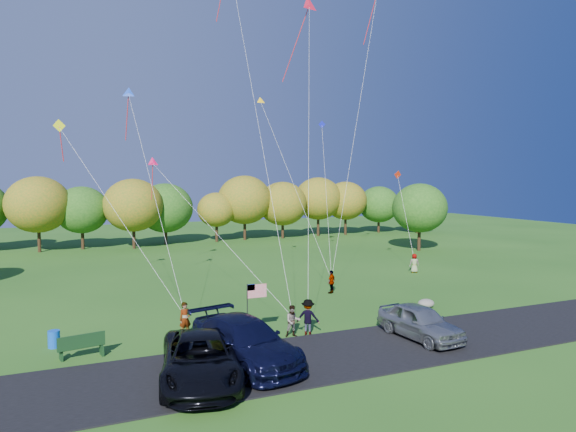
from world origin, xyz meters
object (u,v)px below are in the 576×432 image
Objects in this scene: minivan_silver at (420,322)px; flyer_b at (293,321)px; minivan_dark at (201,359)px; trash_barrel at (54,339)px; flyer_d at (331,282)px; minivan_navy at (245,342)px; park_bench at (82,345)px; flyer_a at (185,319)px; flyer_c at (308,317)px; flyer_e at (414,263)px.

flyer_b is (-5.62, 2.88, -0.09)m from minivan_silver.
minivan_dark reaches higher than trash_barrel.
minivan_dark is 3.97× the size of flyer_d.
minivan_dark is 8.74m from trash_barrel.
flyer_d is (9.91, 10.71, -0.21)m from minivan_navy.
flyer_d is 0.81× the size of park_bench.
park_bench is 2.47× the size of trash_barrel.
flyer_a is at bearing 5.56° from park_bench.
park_bench is (-10.73, 0.81, -0.32)m from flyer_c.
minivan_navy is at bearing -37.12° from trash_barrel.
flyer_e reaches higher than trash_barrel.
flyer_c is 1.14× the size of flyer_e.
trash_barrel is (-6.08, 0.69, -0.46)m from flyer_a.
flyer_d reaches higher than trash_barrel.
minivan_dark is 6.22m from flyer_a.
trash_barrel is at bearing 140.01° from minivan_dark.
flyer_b is 0.85m from flyer_c.
flyer_d is at bearing -91.40° from flyer_c.
flyer_b is 9.92m from park_bench.
minivan_silver is (9.10, -0.09, -0.12)m from minivan_navy.
flyer_a is at bearing 95.43° from minivan_dark.
flyer_c is (0.84, 0.00, 0.11)m from flyer_b.
park_bench is (-4.92, -1.45, -0.27)m from flyer_a.
flyer_e is 1.99× the size of trash_barrel.
flyer_d is 17.80m from park_bench.
flyer_b is at bearing -14.91° from trash_barrel.
park_bench is (-9.88, 0.81, -0.21)m from flyer_b.
minivan_silver is 3.03× the size of flyer_d.
flyer_b is at bearing 148.59° from minivan_silver.
trash_barrel is (-1.17, 2.13, -0.19)m from park_bench.
flyer_e is (20.10, 14.89, -0.21)m from minivan_navy.
flyer_c is at bearing -13.89° from trash_barrel.
flyer_c is 10.76m from park_bench.
minivan_silver is at bearing 50.29° from flyer_d.
flyer_d is (5.59, 7.92, -0.11)m from flyer_c.
minivan_silver is at bearing -36.41° from flyer_a.
flyer_e is at bearing 166.95° from flyer_d.
flyer_b is 0.99× the size of flyer_d.
flyer_e is 29.15m from trash_barrel.
minivan_navy is at bearing 11.82° from flyer_d.
flyer_d is 18.18m from trash_barrel.
trash_barrel is at bearing 107.85° from park_bench.
flyer_b is at bearing 25.95° from minivan_navy.
minivan_silver reaches higher than flyer_d.
minivan_silver reaches higher than flyer_b.
flyer_e reaches higher than flyer_b.
flyer_a is at bearing -6.43° from trash_barrel.
flyer_e is at bearing 47.68° from minivan_dark.
trash_barrel is (-17.48, -4.98, -0.40)m from flyer_d.
minivan_silver is 6.03× the size of trash_barrel.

